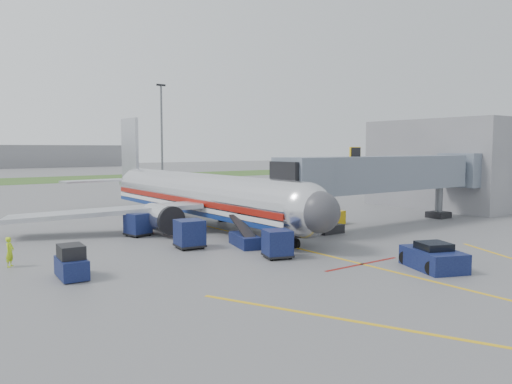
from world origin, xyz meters
TOP-DOWN VIEW (x-y plane):
  - ground at (0.00, 0.00)m, footprint 400.00×400.00m
  - grass_strip at (0.00, 90.00)m, footprint 300.00×25.00m
  - apron_markings at (0.00, -7.40)m, footprint 21.52×50.00m
  - airliner at (0.00, 15.25)m, footprint 32.10×35.67m
  - jet_bridge at (12.86, 5.00)m, footprint 25.30×4.00m
  - terminal at (30.00, 10.00)m, footprint 10.00×16.00m
  - light_mast_right at (25.00, 75.00)m, footprint 2.00×0.44m
  - pushback_tug at (2.35, -7.14)m, footprint 3.40×4.20m
  - baggage_tug at (-14.70, 2.87)m, footprint 1.48×2.60m
  - baggage_cart_a at (-3.00, 0.25)m, footprint 2.06×2.06m
  - baggage_cart_b at (-5.92, 6.16)m, footprint 2.01×2.01m
  - baggage_cart_c at (-6.85, 12.75)m, footprint 2.00×2.00m
  - belt_loader at (-2.49, 4.52)m, footprint 2.13×4.14m
  - ground_power_cart at (10.00, 8.00)m, footprint 1.63×1.22m
  - ramp_worker at (-16.83, 7.51)m, footprint 0.71×0.75m

SIDE VIEW (x-z plane):
  - ground at x=0.00m, z-range 0.00..0.00m
  - apron_markings at x=0.00m, z-range 0.00..0.01m
  - grass_strip at x=0.00m, z-range 0.00..0.01m
  - belt_loader at x=-2.49m, z-range -0.49..1.46m
  - ground_power_cart at x=10.00m, z-range -0.01..1.18m
  - pushback_tug at x=2.35m, z-range -0.12..1.39m
  - baggage_tug at x=-14.70m, z-range -0.10..1.66m
  - ramp_worker at x=-16.83m, z-range 0.00..1.73m
  - baggage_cart_a at x=-3.00m, z-range 0.02..1.78m
  - baggage_cart_c at x=-6.85m, z-range 0.02..1.81m
  - baggage_cart_b at x=-5.92m, z-range 0.02..1.96m
  - airliner at x=0.00m, z-range -2.48..7.77m
  - jet_bridge at x=12.86m, z-range 1.02..7.92m
  - terminal at x=30.00m, z-range 0.00..10.00m
  - light_mast_right at x=25.00m, z-range 0.58..20.98m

